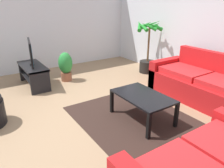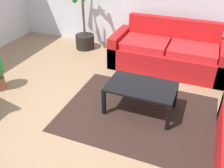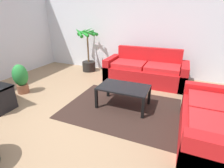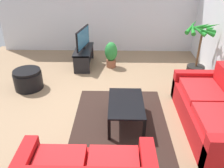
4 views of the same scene
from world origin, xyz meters
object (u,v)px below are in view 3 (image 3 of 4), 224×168
couch_main (145,71)px  potted_plant_small (21,78)px  potted_palm (88,54)px  coffee_table (124,89)px  couch_loveseat (218,127)px

couch_main → potted_plant_small: size_ratio=3.07×
couch_main → potted_palm: potted_palm is taller
coffee_table → potted_palm: bearing=136.1°
couch_main → couch_loveseat: size_ratio=1.28×
couch_loveseat → potted_palm: size_ratio=1.21×
couch_loveseat → potted_plant_small: (-4.01, 0.20, 0.08)m
coffee_table → potted_palm: 2.55m
couch_main → coffee_table: (-0.11, -1.51, 0.08)m
couch_main → potted_palm: (-1.94, 0.26, 0.28)m
couch_main → potted_palm: size_ratio=1.55×
couch_loveseat → coffee_table: bearing=161.5°
coffee_table → potted_palm: potted_palm is taller
couch_loveseat → potted_plant_small: 4.01m
couch_loveseat → potted_plant_small: bearing=177.1°
coffee_table → potted_plant_small: potted_plant_small is taller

